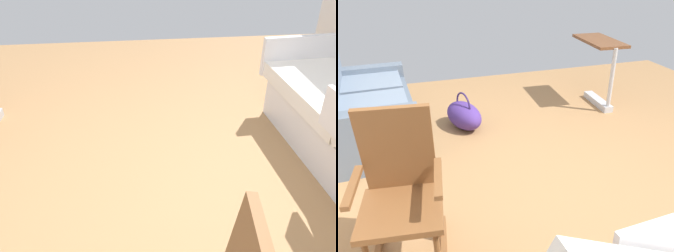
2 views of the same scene
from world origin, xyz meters
The scene contains 1 object.
ground_plane centered at (0.00, 0.00, 0.00)m, with size 6.28×6.28×0.00m, color #9E7247.
Camera 1 is at (-0.03, 2.04, 1.77)m, focal length 38.44 mm.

